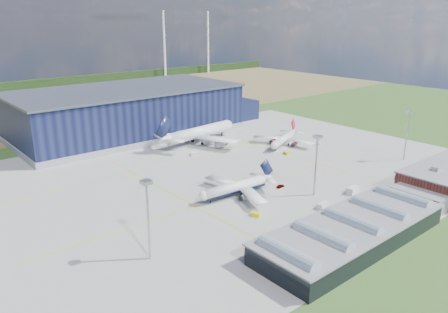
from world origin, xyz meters
TOP-DOWN VIEW (x-y plane):
  - ground at (0.00, 0.00)m, footprint 600.00×600.00m
  - apron at (0.00, 10.00)m, footprint 220.00×160.00m
  - farmland at (0.00, 220.00)m, footprint 600.00×220.00m
  - treeline at (0.00, 300.00)m, footprint 600.00×8.00m
  - hangar at (2.81, 94.80)m, footprint 145.00×62.00m
  - glass_concourse at (-6.45, -60.00)m, footprint 78.00×23.00m
  - light_mast_west at (-60.00, -30.00)m, footprint 2.60×2.60m
  - light_mast_center at (10.00, -30.00)m, footprint 2.60×2.60m
  - light_mast_east at (75.00, -30.00)m, footprint 2.60×2.60m
  - airliner_navy at (-13.38, -12.00)m, footprint 37.25×36.56m
  - airliner_red at (49.71, 22.00)m, footprint 44.81×44.41m
  - airliner_widebody at (20.42, 54.38)m, footprint 60.14×59.11m
  - gse_tug_a at (-19.22, -29.27)m, footprint 2.98×3.75m
  - gse_tug_b at (39.95, 10.83)m, footprint 2.75×3.52m
  - gse_van_a at (2.99, -39.64)m, footprint 5.06×2.71m
  - gse_cart_a at (65.42, 12.22)m, footprint 2.69×3.26m
  - gse_cart_b at (4.90, 38.28)m, footprint 3.98×3.37m
  - gse_van_c at (22.39, -38.41)m, footprint 5.69×3.28m
  - airstair at (10.42, -46.00)m, footprint 2.15×4.59m
  - car_a at (5.95, -16.86)m, footprint 3.98×1.91m
  - car_b at (-8.77, -48.00)m, footprint 3.92×2.30m

SIDE VIEW (x-z plane):
  - ground at x=0.00m, z-range 0.00..0.00m
  - farmland at x=0.00m, z-range -0.01..0.01m
  - apron at x=0.00m, z-range -0.01..0.07m
  - gse_cart_a at x=65.42m, z-range 0.00..1.21m
  - car_b at x=-8.77m, z-range 0.00..1.22m
  - car_a at x=5.95m, z-range 0.00..1.31m
  - gse_tug_b at x=39.95m, z-range 0.00..1.35m
  - gse_tug_a at x=-19.22m, z-range 0.00..1.36m
  - gse_cart_b at x=4.90m, z-range 0.00..1.46m
  - gse_van_a at x=2.99m, z-range 0.00..2.11m
  - gse_van_c at x=22.39m, z-range 0.00..2.59m
  - airstair at x=10.42m, z-range 0.00..2.86m
  - glass_concourse at x=-6.45m, z-range -0.61..7.99m
  - treeline at x=0.00m, z-range 0.00..8.00m
  - airliner_red at x=49.71m, z-range 0.00..11.22m
  - airliner_navy at x=-13.38m, z-range 0.00..11.32m
  - airliner_widebody at x=20.42m, z-range 0.00..17.66m
  - hangar at x=2.81m, z-range -1.43..24.67m
  - light_mast_west at x=-60.00m, z-range 3.93..26.93m
  - light_mast_center at x=10.00m, z-range 3.93..26.93m
  - light_mast_east at x=75.00m, z-range 3.93..26.93m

